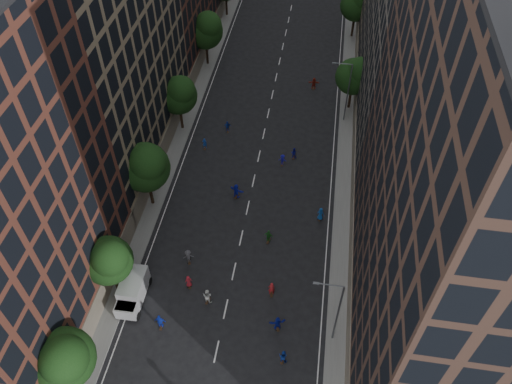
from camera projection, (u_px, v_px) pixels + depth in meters
ground at (263, 136)px, 67.32m from camera, size 240.00×240.00×0.00m
sidewalk_left at (190, 95)px, 73.54m from camera, size 4.00×105.00×0.15m
sidewalk_right at (354, 110)px, 71.08m from camera, size 4.00×105.00×0.15m
bldg_left_b at (83, 28)px, 53.45m from camera, size 14.00×26.00×34.00m
bldg_right_a at (481, 198)px, 35.35m from camera, size 14.00×30.00×36.00m
bldg_right_b at (437, 18)px, 55.97m from camera, size 14.00×28.00×33.00m
tree_left_0 at (64, 359)px, 39.76m from camera, size 5.20×5.20×8.83m
tree_left_1 at (109, 260)px, 46.79m from camera, size 4.80×4.80×8.21m
tree_left_2 at (146, 166)px, 54.26m from camera, size 5.60×5.60×9.45m
tree_left_3 at (179, 94)px, 64.09m from camera, size 5.00×5.00×8.58m
tree_left_4 at (206, 29)px, 74.64m from camera, size 5.40×5.40×9.08m
tree_right_a at (355, 75)px, 67.31m from camera, size 5.00×5.00×8.39m
tree_right_b at (358, 3)px, 80.52m from camera, size 5.20×5.20×8.83m
streetlamp_near at (336, 310)px, 43.62m from camera, size 2.64×0.22×9.06m
streetlamp_far at (347, 90)px, 65.83m from camera, size 2.64×0.22×9.06m
cargo_van at (132, 291)px, 49.27m from camera, size 2.40×5.02×2.66m
skater_2 at (283, 356)px, 45.25m from camera, size 0.95×0.82×1.69m
skater_4 at (160, 322)px, 47.51m from camera, size 1.13×0.50×1.90m
skater_5 at (278, 323)px, 47.45m from camera, size 1.70×1.04×1.75m
skater_6 at (189, 281)px, 50.76m from camera, size 0.88×0.74×1.55m
skater_7 at (271, 289)px, 49.98m from camera, size 0.75×0.56×1.87m
skater_8 at (207, 296)px, 49.40m from camera, size 1.08×0.93×1.90m
skater_9 at (188, 257)px, 52.71m from camera, size 1.31×1.00×1.79m
skater_10 at (269, 236)px, 54.58m from camera, size 1.10×0.66×1.74m
skater_11 at (236, 191)px, 59.04m from camera, size 1.89×1.19×1.95m
skater_12 at (321, 214)px, 56.79m from camera, size 0.95×0.75×1.71m
skater_13 at (205, 144)px, 65.10m from camera, size 0.59×0.40×1.58m
skater_14 at (294, 153)px, 63.90m from camera, size 0.75×0.60×1.51m
skater_15 at (282, 160)px, 63.01m from camera, size 1.05×0.68×1.54m
skater_16 at (228, 127)px, 67.43m from camera, size 1.00×0.60×1.59m
skater_17 at (314, 84)px, 74.05m from camera, size 1.70×0.68×1.79m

